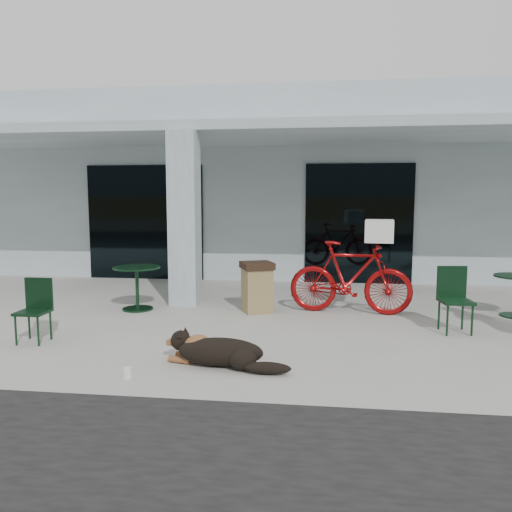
# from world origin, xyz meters

# --- Properties ---
(ground) EXTENTS (80.00, 80.00, 0.00)m
(ground) POSITION_xyz_m (0.00, 0.00, 0.00)
(ground) COLOR #AEACA4
(ground) RESTS_ON ground
(building) EXTENTS (22.00, 7.00, 4.50)m
(building) POSITION_xyz_m (0.00, 8.50, 2.25)
(building) COLOR silver
(building) RESTS_ON ground
(storefront_glass_left) EXTENTS (2.80, 0.06, 2.70)m
(storefront_glass_left) POSITION_xyz_m (-3.20, 4.98, 1.35)
(storefront_glass_left) COLOR black
(storefront_glass_left) RESTS_ON ground
(storefront_glass_right) EXTENTS (2.40, 0.06, 2.70)m
(storefront_glass_right) POSITION_xyz_m (1.80, 4.98, 1.35)
(storefront_glass_right) COLOR black
(storefront_glass_right) RESTS_ON ground
(column) EXTENTS (0.50, 0.50, 3.12)m
(column) POSITION_xyz_m (-1.50, 2.30, 1.56)
(column) COLOR silver
(column) RESTS_ON ground
(overhang) EXTENTS (22.00, 2.80, 0.18)m
(overhang) POSITION_xyz_m (0.00, 3.60, 3.21)
(overhang) COLOR silver
(overhang) RESTS_ON column
(bicycle) EXTENTS (2.08, 0.81, 1.22)m
(bicycle) POSITION_xyz_m (1.45, 1.90, 0.61)
(bicycle) COLOR maroon
(bicycle) RESTS_ON ground
(laundry_basket) EXTENTS (0.52, 0.65, 0.36)m
(laundry_basket) POSITION_xyz_m (1.89, 1.85, 1.40)
(laundry_basket) COLOR white
(laundry_basket) RESTS_ON bicycle
(dog) EXTENTS (1.21, 0.63, 0.38)m
(dog) POSITION_xyz_m (-0.19, -1.00, 0.19)
(dog) COLOR black
(dog) RESTS_ON ground
(cup_near_dog) EXTENTS (0.10, 0.10, 0.11)m
(cup_near_dog) POSITION_xyz_m (-1.12, -1.50, 0.06)
(cup_near_dog) COLOR white
(cup_near_dog) RESTS_ON ground
(cafe_table_near) EXTENTS (1.01, 1.01, 0.76)m
(cafe_table_near) POSITION_xyz_m (-2.20, 1.70, 0.38)
(cafe_table_near) COLOR #11321B
(cafe_table_near) RESTS_ON ground
(cafe_chair_near) EXTENTS (0.39, 0.43, 0.86)m
(cafe_chair_near) POSITION_xyz_m (-2.87, -0.37, 0.43)
(cafe_chair_near) COLOR #11321B
(cafe_chair_near) RESTS_ON ground
(cafe_chair_far_a) EXTENTS (0.47, 0.51, 0.95)m
(cafe_chair_far_a) POSITION_xyz_m (2.88, 0.85, 0.47)
(cafe_chair_far_a) COLOR #11321B
(cafe_chair_far_a) RESTS_ON ground
(trash_receptacle) EXTENTS (0.66, 0.66, 0.86)m
(trash_receptacle) POSITION_xyz_m (-0.12, 1.80, 0.43)
(trash_receptacle) COLOR olive
(trash_receptacle) RESTS_ON ground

